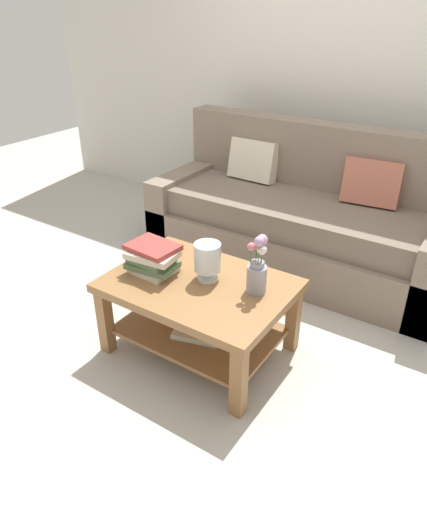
{
  "coord_description": "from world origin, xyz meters",
  "views": [
    {
      "loc": [
        1.33,
        -2.3,
        1.87
      ],
      "look_at": [
        0.01,
        -0.3,
        0.57
      ],
      "focal_mm": 33.22,
      "sensor_mm": 36.0,
      "label": 1
    }
  ],
  "objects_px": {
    "couch": "(301,220)",
    "coffee_table": "(199,302)",
    "glass_hurricane_vase": "(207,259)",
    "book_stack_main": "(153,259)",
    "flower_pitcher": "(257,270)"
  },
  "relations": [
    {
      "from": "glass_hurricane_vase",
      "to": "book_stack_main",
      "type": "bearing_deg",
      "value": -160.32
    },
    {
      "from": "glass_hurricane_vase",
      "to": "couch",
      "type": "bearing_deg",
      "value": 89.69
    },
    {
      "from": "coffee_table",
      "to": "couch",
      "type": "bearing_deg",
      "value": 88.79
    },
    {
      "from": "couch",
      "to": "glass_hurricane_vase",
      "type": "relative_size",
      "value": 10.23
    },
    {
      "from": "glass_hurricane_vase",
      "to": "flower_pitcher",
      "type": "height_order",
      "value": "flower_pitcher"
    },
    {
      "from": "book_stack_main",
      "to": "couch",
      "type": "bearing_deg",
      "value": 77.24
    },
    {
      "from": "coffee_table",
      "to": "glass_hurricane_vase",
      "type": "relative_size",
      "value": 4.57
    },
    {
      "from": "coffee_table",
      "to": "book_stack_main",
      "type": "relative_size",
      "value": 3.28
    },
    {
      "from": "couch",
      "to": "coffee_table",
      "type": "height_order",
      "value": "couch"
    },
    {
      "from": "flower_pitcher",
      "to": "book_stack_main",
      "type": "bearing_deg",
      "value": -166.15
    },
    {
      "from": "coffee_table",
      "to": "book_stack_main",
      "type": "distance_m",
      "value": 0.37
    },
    {
      "from": "book_stack_main",
      "to": "flower_pitcher",
      "type": "xyz_separation_m",
      "value": [
        0.6,
        0.15,
        0.05
      ]
    },
    {
      "from": "couch",
      "to": "book_stack_main",
      "type": "xyz_separation_m",
      "value": [
        -0.32,
        -1.39,
        0.2
      ]
    },
    {
      "from": "book_stack_main",
      "to": "flower_pitcher",
      "type": "relative_size",
      "value": 0.9
    },
    {
      "from": "coffee_table",
      "to": "glass_hurricane_vase",
      "type": "xyz_separation_m",
      "value": [
        0.02,
        0.06,
        0.27
      ]
    }
  ]
}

